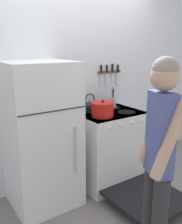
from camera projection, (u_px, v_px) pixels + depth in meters
The scene contains 9 objects.
ground_plane at pixel (74, 174), 3.42m from camera, with size 14.00×14.00×0.00m, color slate.
wall_back at pixel (70, 81), 3.11m from camera, with size 10.00×0.06×2.55m.
refrigerator at pixel (41, 136), 2.64m from camera, with size 0.70×0.68×1.56m.
stove_range at pixel (109, 148), 3.16m from camera, with size 0.81×1.44×0.92m.
dutch_oven_pot at pixel (103, 109), 2.83m from camera, with size 0.31×0.27×0.19m.
tea_kettle at pixel (90, 106), 3.07m from camera, with size 0.23×0.19×0.22m.
utensil_jar at pixel (113, 101), 3.27m from camera, with size 0.09×0.09×0.27m.
person at pixel (159, 157), 1.78m from camera, with size 0.35×0.40×1.64m.
wall_knife_strip at pixel (110, 72), 3.37m from camera, with size 0.38×0.03×0.29m.
Camera 1 is at (-1.54, -2.68, 1.71)m, focal length 40.00 mm.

